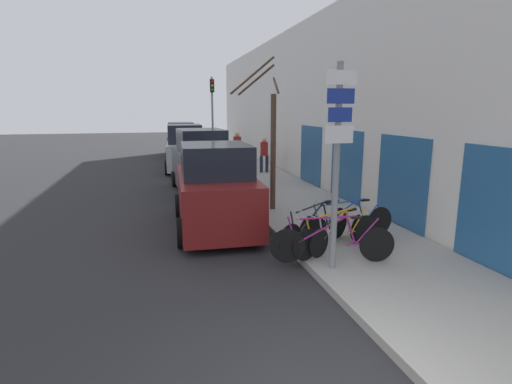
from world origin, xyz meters
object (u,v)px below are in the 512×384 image
signpost (337,159)px  pedestrian_far (237,147)px  parked_car_1 (201,164)px  parked_car_3 (181,141)px  bicycle_4 (348,222)px  parked_car_0 (216,191)px  traffic_light (212,109)px  bicycle_1 (337,234)px  bicycle_2 (340,232)px  pedestrian_near (264,152)px  bicycle_0 (332,242)px  street_tree (271,142)px  bicycle_3 (316,229)px  parked_car_2 (185,150)px

signpost → pedestrian_far: (0.93, 13.20, -1.01)m
parked_car_1 → parked_car_3: parked_car_1 is taller
bicycle_4 → parked_car_0: (-2.70, 2.03, 0.47)m
parked_car_0 → traffic_light: 11.17m
bicycle_1 → bicycle_2: size_ratio=1.25×
parked_car_1 → parked_car_0: bearing=-94.9°
bicycle_1 → pedestrian_near: (1.37, 10.58, 0.55)m
parked_car_1 → pedestrian_far: (2.40, 4.92, 0.11)m
bicycle_1 → traffic_light: (-0.57, 13.59, 2.50)m
pedestrian_near → pedestrian_far: bearing=-68.6°
signpost → parked_car_1: signpost is taller
bicycle_0 → pedestrian_far: bearing=8.4°
pedestrian_near → street_tree: (-1.67, -6.75, 1.05)m
parked_car_1 → bicycle_4: bearing=-72.5°
bicycle_3 → bicycle_1: bearing=-169.6°
signpost → pedestrian_near: bearing=80.9°
parked_car_3 → street_tree: street_tree is taller
bicycle_2 → parked_car_0: 3.43m
street_tree → signpost: bearing=-91.7°
parked_car_2 → pedestrian_far: size_ratio=2.54×
signpost → traffic_light: (-0.13, 14.35, 0.84)m
bicycle_1 → street_tree: bearing=-16.4°
bicycle_1 → bicycle_3: size_ratio=1.06×
signpost → bicycle_1: size_ratio=1.66×
bicycle_1 → street_tree: size_ratio=0.51×
parked_car_0 → pedestrian_far: size_ratio=2.37×
parked_car_0 → parked_car_3: parked_car_0 is taller
bicycle_0 → parked_car_2: parked_car_2 is taller
signpost → parked_car_2: (-1.61, 13.89, -1.15)m
bicycle_0 → bicycle_1: bicycle_0 is taller
parked_car_3 → bicycle_0: bearing=-83.4°
bicycle_0 → parked_car_2: bearing=19.2°
signpost → bicycle_3: 1.98m
signpost → bicycle_1: bearing=59.8°
parked_car_0 → bicycle_2: bearing=-46.3°
parked_car_1 → parked_car_2: (-0.14, 5.61, -0.02)m
bicycle_0 → pedestrian_near: size_ratio=1.47×
parked_car_0 → parked_car_2: parked_car_2 is taller
bicycle_4 → parked_car_1: size_ratio=0.57×
parked_car_0 → traffic_light: (1.54, 10.88, 2.02)m
signpost → bicycle_4: 2.42m
parked_car_1 → street_tree: street_tree is taller
bicycle_2 → parked_car_1: (-2.05, 7.36, 0.56)m
signpost → bicycle_3: (0.12, 1.11, -1.63)m
bicycle_0 → parked_car_3: size_ratio=0.50×
bicycle_3 → pedestrian_far: pedestrian_far is taller
signpost → bicycle_2: 2.01m
bicycle_0 → parked_car_1: 8.21m
signpost → bicycle_0: (0.10, 0.25, -1.64)m
bicycle_1 → parked_car_0: size_ratio=0.53×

